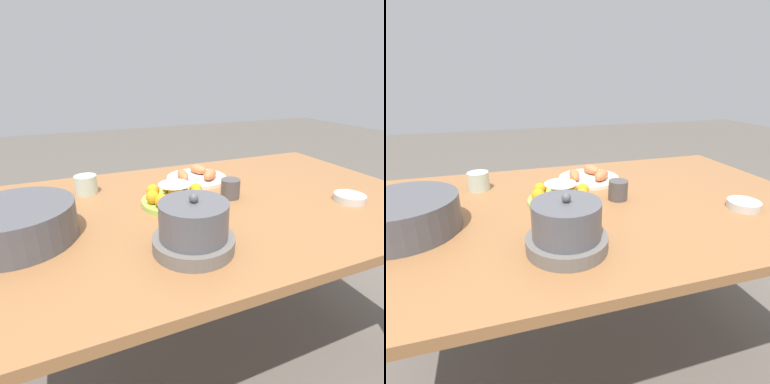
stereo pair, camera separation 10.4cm
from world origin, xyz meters
TOP-DOWN VIEW (x-y plane):
  - ground_plane at (0.00, 0.00)m, footprint 12.00×12.00m
  - dining_table at (0.00, 0.00)m, footprint 1.59×0.95m
  - cake_plate at (0.12, -0.04)m, footprint 0.23×0.23m
  - serving_bowl at (0.59, 0.04)m, footprint 0.30×0.30m
  - sauce_bowl at (-0.46, 0.19)m, footprint 0.11×0.11m
  - seafood_platter at (-0.06, -0.24)m, footprint 0.26×0.26m
  - cup_near at (0.39, -0.25)m, footprint 0.08×0.08m
  - cup_far at (-0.09, -0.01)m, footprint 0.07×0.07m
  - warming_pot at (0.17, 0.26)m, footprint 0.21×0.21m

SIDE VIEW (x-z plane):
  - ground_plane at x=0.00m, z-range 0.00..0.00m
  - dining_table at x=0.00m, z-range 0.28..0.99m
  - sauce_bowl at x=-0.46m, z-range 0.71..0.74m
  - seafood_platter at x=-0.06m, z-range 0.70..0.76m
  - cake_plate at x=0.12m, z-range 0.70..0.78m
  - cup_far at x=-0.09m, z-range 0.71..0.78m
  - cup_near at x=0.39m, z-range 0.71..0.78m
  - serving_bowl at x=0.59m, z-range 0.71..0.82m
  - warming_pot at x=0.17m, z-range 0.69..0.85m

